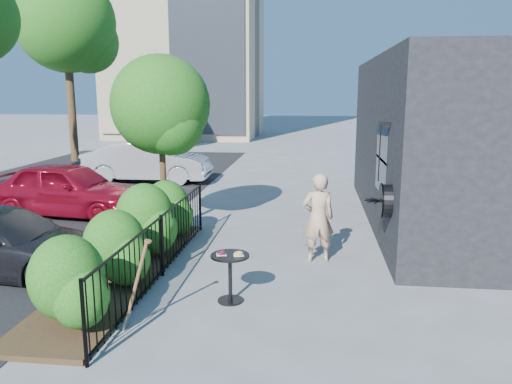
# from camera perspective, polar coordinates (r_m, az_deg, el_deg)

# --- Properties ---
(ground) EXTENTS (120.00, 120.00, 0.00)m
(ground) POSITION_cam_1_polar(r_m,az_deg,el_deg) (8.75, -1.02, -9.92)
(ground) COLOR gray
(ground) RESTS_ON ground
(shop_building) EXTENTS (6.22, 9.00, 4.00)m
(shop_building) POSITION_cam_1_polar(r_m,az_deg,el_deg) (13.38, 25.92, 5.19)
(shop_building) COLOR black
(shop_building) RESTS_ON ground
(fence) EXTENTS (0.05, 6.05, 1.10)m
(fence) POSITION_cam_1_polar(r_m,az_deg,el_deg) (8.88, -10.73, -5.97)
(fence) COLOR black
(fence) RESTS_ON ground
(planting_bed) EXTENTS (1.30, 6.00, 0.08)m
(planting_bed) POSITION_cam_1_polar(r_m,az_deg,el_deg) (9.27, -14.80, -8.80)
(planting_bed) COLOR #382616
(planting_bed) RESTS_ON ground
(shrubs) EXTENTS (1.10, 5.60, 1.24)m
(shrubs) POSITION_cam_1_polar(r_m,az_deg,el_deg) (9.12, -14.19, -4.74)
(shrubs) COLOR #204F12
(shrubs) RESTS_ON ground
(patio_tree) EXTENTS (2.20, 2.20, 3.94)m
(patio_tree) POSITION_cam_1_polar(r_m,az_deg,el_deg) (11.34, -10.59, 9.10)
(patio_tree) COLOR #3F2B19
(patio_tree) RESTS_ON ground
(street_tree_far) EXTENTS (4.40, 4.40, 8.28)m
(street_tree_far) POSITION_cam_1_polar(r_m,az_deg,el_deg) (24.79, -20.80, 17.02)
(street_tree_far) COLOR #3F2B19
(street_tree_far) RESTS_ON ground
(cafe_table) EXTENTS (0.60, 0.60, 0.80)m
(cafe_table) POSITION_cam_1_polar(r_m,az_deg,el_deg) (7.70, -2.97, -8.81)
(cafe_table) COLOR black
(cafe_table) RESTS_ON ground
(woman) EXTENTS (0.69, 0.52, 1.70)m
(woman) POSITION_cam_1_polar(r_m,az_deg,el_deg) (9.47, 7.10, -2.95)
(woman) COLOR tan
(woman) RESTS_ON ground
(shovel) EXTENTS (0.44, 0.17, 1.31)m
(shovel) POSITION_cam_1_polar(r_m,az_deg,el_deg) (7.01, -13.68, -10.75)
(shovel) COLOR brown
(shovel) RESTS_ON ground
(car_red) EXTENTS (4.33, 2.21, 1.41)m
(car_red) POSITION_cam_1_polar(r_m,az_deg,el_deg) (13.82, -20.66, 0.34)
(car_red) COLOR maroon
(car_red) RESTS_ON ground
(car_silver) EXTENTS (4.49, 1.67, 1.47)m
(car_silver) POSITION_cam_1_polar(r_m,az_deg,el_deg) (18.23, -12.27, 3.42)
(car_silver) COLOR #B0B0B5
(car_silver) RESTS_ON ground
(car_darkgrey) EXTENTS (4.10, 1.98, 1.15)m
(car_darkgrey) POSITION_cam_1_polar(r_m,az_deg,el_deg) (9.95, -26.99, -5.06)
(car_darkgrey) COLOR black
(car_darkgrey) RESTS_ON ground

